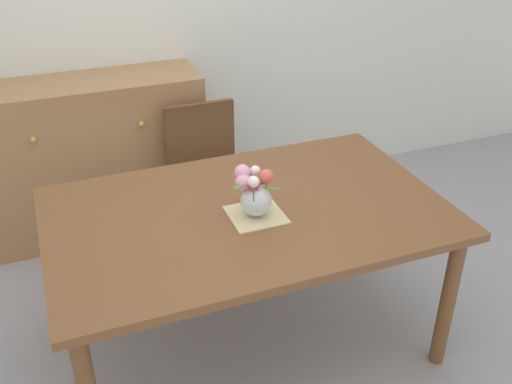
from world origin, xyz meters
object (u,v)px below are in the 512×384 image
dining_table (247,224)px  dresser (90,159)px  flower_vase (254,193)px  chair_far (207,170)px

dining_table → dresser: dresser is taller
dining_table → flower_vase: size_ratio=7.57×
chair_far → dining_table: bearing=85.3°
chair_far → dresser: dresser is taller
chair_far → dresser: 0.76m
dining_table → flower_vase: 0.20m
chair_far → dresser: size_ratio=0.64×
flower_vase → chair_far: bearing=86.2°
dining_table → flower_vase: bearing=-80.1°
chair_far → flower_vase: size_ratio=3.85×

